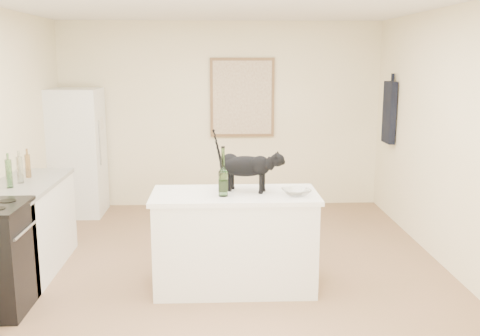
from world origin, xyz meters
name	(u,v)px	position (x,y,z in m)	size (l,w,h in m)	color
floor	(224,278)	(0.00, 0.00, 0.00)	(5.50, 5.50, 0.00)	#8F674C
wall_back	(221,115)	(0.00, 2.75, 1.30)	(4.50, 4.50, 0.00)	#FFEEC5
wall_front	(230,247)	(0.00, -2.75, 1.30)	(4.50, 4.50, 0.00)	#FFEEC5
wall_right	(463,144)	(2.25, 0.00, 1.30)	(5.50, 5.50, 0.00)	#FFEEC5
island_base	(235,243)	(0.10, -0.20, 0.43)	(1.44, 0.67, 0.86)	white
island_top	(235,195)	(0.10, -0.20, 0.88)	(1.50, 0.70, 0.04)	white
left_cabinets	(27,229)	(-1.95, 0.30, 0.43)	(0.60, 1.40, 0.86)	white
left_countertop	(23,185)	(-1.95, 0.30, 0.88)	(0.62, 1.44, 0.04)	gray
fridge	(77,152)	(-1.95, 2.35, 0.85)	(0.68, 0.68, 1.70)	white
artwork_frame	(242,98)	(0.30, 2.72, 1.55)	(0.90, 0.03, 1.10)	brown
artwork_canvas	(242,98)	(0.30, 2.70, 1.55)	(0.82, 0.00, 1.02)	beige
hanging_garment	(389,112)	(2.19, 2.05, 1.40)	(0.08, 0.34, 0.80)	black
black_cat	(245,169)	(0.20, -0.13, 1.11)	(0.59, 0.18, 0.42)	black
wine_bottle	(223,174)	(0.00, -0.30, 1.10)	(0.08, 0.08, 0.39)	#2E6227
glass_bowl	(296,192)	(0.64, -0.31, 0.93)	(0.25, 0.25, 0.06)	white
fridge_paper	(101,123)	(-1.60, 2.38, 1.24)	(0.00, 0.14, 0.18)	silver
counter_bottle_cluster	(18,170)	(-1.98, 0.29, 1.03)	(0.09, 0.51, 0.27)	brown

